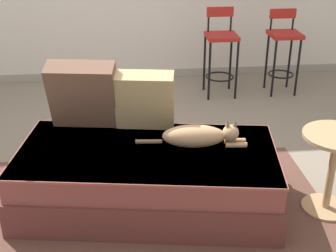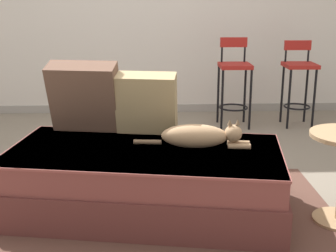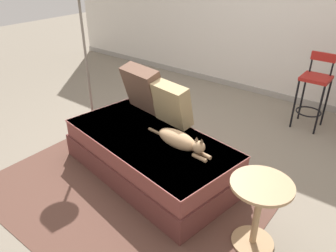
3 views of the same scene
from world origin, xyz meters
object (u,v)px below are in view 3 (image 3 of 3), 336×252
couch (150,155)px  throw_pillow_middle (172,104)px  cat (180,140)px  bar_stool_near_window (314,87)px  throw_pillow_corner (144,89)px  side_table (259,206)px

couch → throw_pillow_middle: throw_pillow_middle is taller
cat → bar_stool_near_window: size_ratio=0.81×
throw_pillow_corner → throw_pillow_middle: bearing=-9.2°
throw_pillow_corner → side_table: (1.62, -0.60, -0.30)m
throw_pillow_middle → couch: bearing=-91.9°
throw_pillow_corner → cat: (0.76, -0.39, -0.18)m
couch → cat: 0.45m
cat → couch: bearing=-176.8°
couch → cat: (0.34, 0.02, 0.28)m
throw_pillow_middle → throw_pillow_corner: bearing=170.8°
cat → side_table: bearing=-14.1°
throw_pillow_middle → side_table: bearing=-24.1°
couch → throw_pillow_corner: bearing=135.7°
bar_stool_near_window → side_table: bearing=-82.4°
couch → cat: bearing=3.2°
couch → throw_pillow_corner: size_ratio=3.61×
bar_stool_near_window → side_table: size_ratio=1.61×
bar_stool_near_window → cat: bearing=-106.1°
bar_stool_near_window → throw_pillow_middle: bearing=-118.7°
couch → throw_pillow_corner: (-0.42, 0.41, 0.46)m
couch → side_table: size_ratio=3.25×
side_table → throw_pillow_corner: bearing=159.6°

